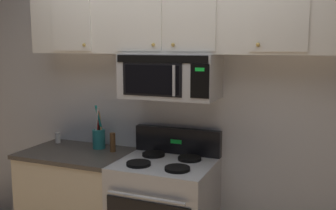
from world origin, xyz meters
The scene contains 7 objects.
back_wall centered at (0.00, 0.79, 1.35)m, with size 5.20×0.10×2.70m, color silver.
over_range_microwave centered at (0.00, 0.54, 1.58)m, with size 0.76×0.43×0.35m.
upper_cabinets centered at (0.00, 0.57, 2.02)m, with size 2.50×0.36×0.55m.
counter_segment centered at (-0.84, 0.43, 0.45)m, with size 0.93×0.65×0.90m.
utensil_crock_teal centered at (-0.71, 0.59, 1.01)m, with size 0.11×0.11×0.40m.
salt_shaker centered at (-1.18, 0.61, 0.95)m, with size 0.05×0.05×0.10m.
pepper_mill centered at (-0.54, 0.54, 0.98)m, with size 0.05×0.05×0.17m, color brown.
Camera 1 is at (1.13, -2.27, 1.81)m, focal length 40.91 mm.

